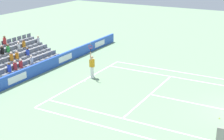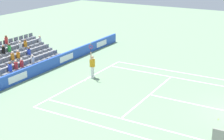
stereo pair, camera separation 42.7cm
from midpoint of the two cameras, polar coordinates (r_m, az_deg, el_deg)
line_baseline at (r=25.64m, az=-4.38°, el=-1.78°), size 10.97×0.10×0.01m
line_service at (r=23.18m, az=6.94°, el=-4.16°), size 8.23×0.10×0.01m
line_centre_service at (r=22.25m, az=14.55°, el=-5.68°), size 0.10×6.40×0.01m
line_singles_sideline_left at (r=19.61m, az=3.32°, el=-8.52°), size 0.10×11.89×0.01m
line_singles_sideline_right at (r=26.63m, az=11.37°, el=-1.31°), size 0.10×11.89×0.01m
line_doubles_sideline_left at (r=18.54m, az=1.37°, el=-10.22°), size 0.10×11.89×0.01m
line_doubles_sideline_right at (r=27.86m, az=12.30°, el=-0.46°), size 0.10×11.89×0.01m
line_centre_mark at (r=25.58m, az=-4.20°, el=-1.82°), size 0.10×0.20×0.01m
sponsor_barrier at (r=27.79m, az=-11.12°, el=0.57°), size 23.53×0.22×0.93m
tennis_player at (r=25.85m, az=-2.88°, el=0.75°), size 0.53×0.39×2.85m
stadium_stand at (r=29.66m, az=-15.48°, el=1.85°), size 6.82×3.80×2.62m
loose_tennis_ball at (r=20.64m, az=18.15°, el=-7.93°), size 0.07×0.07×0.07m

